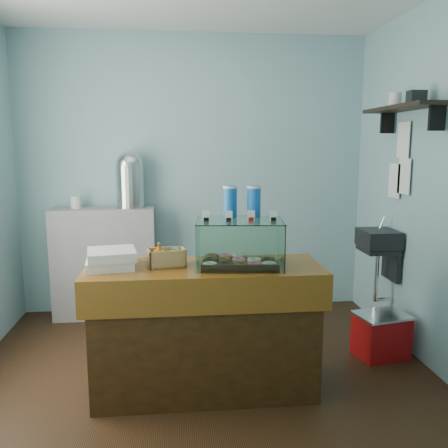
{
  "coord_description": "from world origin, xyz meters",
  "views": [
    {
      "loc": [
        -0.19,
        -3.36,
        1.71
      ],
      "look_at": [
        0.14,
        -0.15,
        1.17
      ],
      "focal_mm": 38.0,
      "sensor_mm": 36.0,
      "label": 1
    }
  ],
  "objects": [
    {
      "name": "ground",
      "position": [
        0.0,
        0.0,
        0.0
      ],
      "size": [
        3.5,
        3.5,
        0.0
      ],
      "primitive_type": "plane",
      "color": "black",
      "rests_on": "ground"
    },
    {
      "name": "red_cooler",
      "position": [
        1.46,
        0.14,
        0.18
      ],
      "size": [
        0.46,
        0.39,
        0.36
      ],
      "rotation": [
        0.0,
        0.0,
        0.21
      ],
      "color": "#B10E0F",
      "rests_on": "ground"
    },
    {
      "name": "coffee_urn",
      "position": [
        -0.63,
        1.33,
        1.39
      ],
      "size": [
        0.3,
        0.3,
        0.55
      ],
      "color": "silver",
      "rests_on": "back_shelf"
    },
    {
      "name": "room_shell",
      "position": [
        0.03,
        0.01,
        1.71
      ],
      "size": [
        3.54,
        3.04,
        2.82
      ],
      "color": "#83B4C0",
      "rests_on": "ground"
    },
    {
      "name": "pastry_boxes",
      "position": [
        -0.62,
        -0.23,
        0.96
      ],
      "size": [
        0.36,
        0.36,
        0.12
      ],
      "rotation": [
        0.0,
        0.0,
        0.12
      ],
      "color": "silver",
      "rests_on": "counter"
    },
    {
      "name": "back_shelf",
      "position": [
        -0.9,
        1.32,
        0.55
      ],
      "size": [
        1.0,
        0.32,
        1.1
      ],
      "primitive_type": "cube",
      "color": "#939396",
      "rests_on": "ground"
    },
    {
      "name": "condiment_crate",
      "position": [
        -0.26,
        -0.23,
        0.96
      ],
      "size": [
        0.27,
        0.19,
        0.17
      ],
      "rotation": [
        0.0,
        0.0,
        0.17
      ],
      "color": "tan",
      "rests_on": "counter"
    },
    {
      "name": "display_case",
      "position": [
        0.24,
        -0.23,
        1.07
      ],
      "size": [
        0.62,
        0.48,
        0.53
      ],
      "rotation": [
        0.0,
        0.0,
        -0.1
      ],
      "color": "black",
      "rests_on": "counter"
    },
    {
      "name": "counter",
      "position": [
        0.0,
        -0.25,
        0.46
      ],
      "size": [
        1.6,
        0.6,
        0.9
      ],
      "color": "#45270D",
      "rests_on": "ground"
    }
  ]
}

